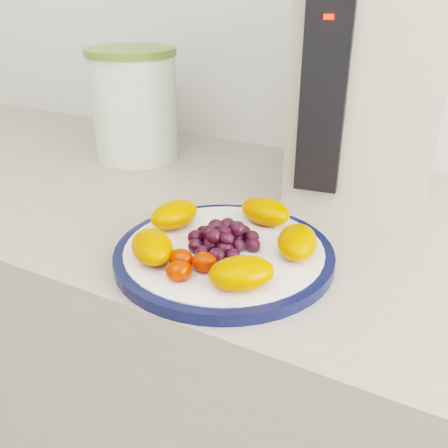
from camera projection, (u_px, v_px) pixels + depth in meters
The scene contains 10 objects.
counter at pixel (244, 415), 0.98m from camera, with size 3.50×0.60×0.90m, color #A99B8A.
cabinet_face at pixel (244, 426), 0.99m from camera, with size 3.48×0.58×0.84m, color #946B4A.
plate_rim at pixel (224, 254), 0.63m from camera, with size 0.28×0.28×0.01m, color #0A1236.
plate_face at pixel (224, 253), 0.63m from camera, with size 0.25×0.25×0.02m, color white.
canister at pixel (135, 108), 0.95m from camera, with size 0.16×0.16×0.19m, color #466521.
canister_lid at pixel (130, 51), 0.91m from camera, with size 0.17×0.17×0.01m, color #5A762A.
appliance_body at pixel (372, 84), 0.76m from camera, with size 0.20×0.28×0.35m, color #BBB3A1.
appliance_panel at pixel (323, 98), 0.66m from camera, with size 0.06×0.02×0.26m, color black.
appliance_led at pixel (329, 17), 0.60m from camera, with size 0.01×0.01×0.01m, color #FF0C05.
fruit_plate at pixel (223, 238), 0.61m from camera, with size 0.24×0.23×0.03m.
Camera 1 is at (0.31, 0.56, 1.22)m, focal length 40.00 mm.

